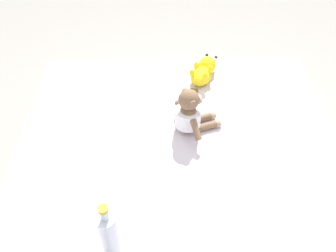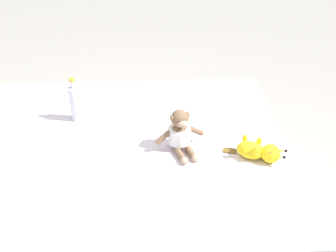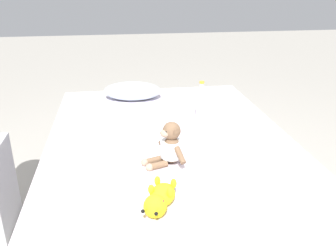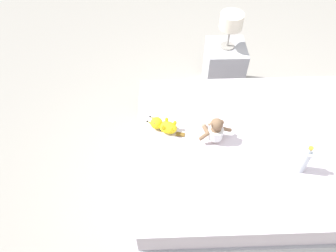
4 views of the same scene
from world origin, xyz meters
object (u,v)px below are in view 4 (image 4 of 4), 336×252
at_px(bed, 256,160).
at_px(plush_yellow_creature, 163,125).
at_px(plush_monkey, 215,131).
at_px(glass_bottle, 304,161).
at_px(nightstand, 224,68).
at_px(bedside_lamp, 231,22).

distance_m(bed, plush_yellow_creature, 0.87).
height_order(plush_monkey, glass_bottle, glass_bottle).
bearing_deg(glass_bottle, plush_monkey, -117.59).
relative_size(plush_monkey, nightstand, 0.50).
xyz_separation_m(glass_bottle, nightstand, (-1.46, -0.33, -0.36)).
bearing_deg(nightstand, plush_monkey, -13.54).
bearing_deg(bedside_lamp, plush_yellow_creature, -33.35).
height_order(bed, nightstand, nightstand).
relative_size(bed, nightstand, 3.70).
bearing_deg(plush_yellow_creature, plush_monkey, 75.03).
relative_size(plush_yellow_creature, nightstand, 0.57).
distance_m(bed, plush_monkey, 0.54).
bearing_deg(bed, plush_yellow_creature, -101.24).
relative_size(nightstand, bedside_lamp, 1.50).
relative_size(plush_yellow_creature, glass_bottle, 1.14).
relative_size(glass_bottle, nightstand, 0.50).
height_order(plush_monkey, plush_yellow_creature, plush_monkey).
xyz_separation_m(plush_monkey, glass_bottle, (0.32, 0.60, 0.02)).
distance_m(bed, glass_bottle, 0.51).
xyz_separation_m(bed, glass_bottle, (0.27, 0.21, 0.38)).
distance_m(plush_monkey, bedside_lamp, 1.20).
bearing_deg(glass_bottle, plush_yellow_creature, -112.78).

